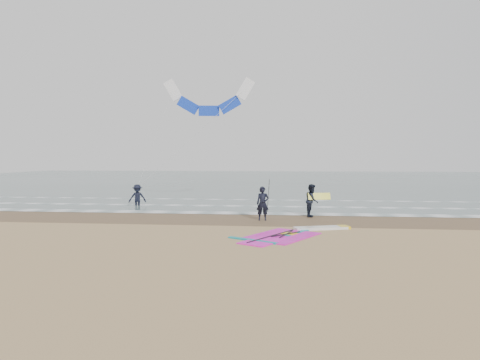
# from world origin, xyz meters

# --- Properties ---
(ground) EXTENTS (120.00, 120.00, 0.00)m
(ground) POSITION_xyz_m (0.00, 0.00, 0.00)
(ground) COLOR tan
(ground) RESTS_ON ground
(sea_water) EXTENTS (120.00, 80.00, 0.02)m
(sea_water) POSITION_xyz_m (0.00, 48.00, 0.01)
(sea_water) COLOR #47605E
(sea_water) RESTS_ON ground
(wet_sand_band) EXTENTS (120.00, 5.00, 0.01)m
(wet_sand_band) POSITION_xyz_m (0.00, 6.00, 0.00)
(wet_sand_band) COLOR brown
(wet_sand_band) RESTS_ON ground
(foam_waterline) EXTENTS (120.00, 9.15, 0.02)m
(foam_waterline) POSITION_xyz_m (0.00, 10.44, 0.03)
(foam_waterline) COLOR white
(foam_waterline) RESTS_ON ground
(windsurf_rig) EXTENTS (5.47, 5.18, 0.13)m
(windsurf_rig) POSITION_xyz_m (1.92, 1.45, 0.04)
(windsurf_rig) COLOR white
(windsurf_rig) RESTS_ON ground
(person_standing) EXTENTS (0.70, 0.50, 1.83)m
(person_standing) POSITION_xyz_m (0.33, 5.52, 0.91)
(person_standing) COLOR black
(person_standing) RESTS_ON ground
(person_walking) EXTENTS (0.82, 0.99, 1.87)m
(person_walking) POSITION_xyz_m (3.05, 7.26, 0.93)
(person_walking) COLOR black
(person_walking) RESTS_ON ground
(person_wading) EXTENTS (1.35, 1.00, 1.86)m
(person_wading) POSITION_xyz_m (-8.76, 11.47, 0.93)
(person_wading) COLOR black
(person_wading) RESTS_ON ground
(held_pole) EXTENTS (0.17, 0.86, 1.82)m
(held_pole) POSITION_xyz_m (0.63, 5.52, 1.34)
(held_pole) COLOR black
(held_pole) RESTS_ON ground
(carried_kiteboard) EXTENTS (1.30, 0.51, 0.39)m
(carried_kiteboard) POSITION_xyz_m (3.45, 7.16, 1.18)
(carried_kiteboard) COLOR yellow
(carried_kiteboard) RESTS_ON ground
(surf_kite) EXTENTS (8.05, 2.89, 8.02)m
(surf_kite) POSITION_xyz_m (-4.17, 14.16, 7.63)
(surf_kite) COLOR white
(surf_kite) RESTS_ON ground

